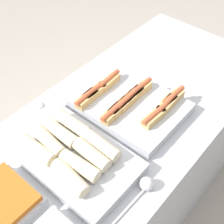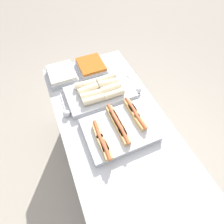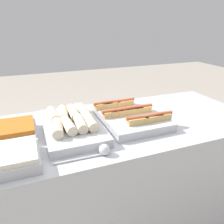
% 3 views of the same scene
% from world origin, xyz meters
% --- Properties ---
extents(ground_plane, '(12.00, 12.00, 0.00)m').
position_xyz_m(ground_plane, '(0.00, 0.00, 0.00)').
color(ground_plane, '#ADA393').
extents(counter, '(1.69, 0.77, 0.91)m').
position_xyz_m(counter, '(0.00, 0.00, 0.46)').
color(counter, '#B7BABF').
rests_on(counter, ground_plane).
extents(tray_hotdogs, '(0.40, 0.48, 0.10)m').
position_xyz_m(tray_hotdogs, '(0.02, 0.00, 0.95)').
color(tray_hotdogs, '#B7BABF').
rests_on(tray_hotdogs, counter).
extents(tray_wraps, '(0.31, 0.53, 0.10)m').
position_xyz_m(tray_wraps, '(-0.35, 0.00, 0.96)').
color(tray_wraps, '#B7BABF').
rests_on(tray_wraps, counter).
extents(serving_spoon_near, '(0.27, 0.05, 0.05)m').
position_xyz_m(serving_spoon_near, '(-0.27, -0.30, 0.94)').
color(serving_spoon_near, silver).
rests_on(serving_spoon_near, counter).
extents(serving_spoon_far, '(0.27, 0.05, 0.05)m').
position_xyz_m(serving_spoon_far, '(-0.27, 0.30, 0.94)').
color(serving_spoon_far, silver).
rests_on(serving_spoon_far, counter).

